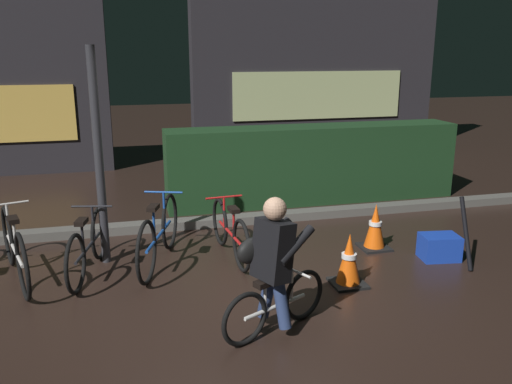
{
  "coord_description": "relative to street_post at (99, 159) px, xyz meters",
  "views": [
    {
      "loc": [
        -1.2,
        -4.91,
        2.43
      ],
      "look_at": [
        0.2,
        0.6,
        0.9
      ],
      "focal_mm": 37.1,
      "sensor_mm": 36.0,
      "label": 1
    }
  ],
  "objects": [
    {
      "name": "ground_plane",
      "position": [
        1.48,
        -1.2,
        -1.24
      ],
      "size": [
        40.0,
        40.0,
        0.0
      ],
      "primitive_type": "plane",
      "color": "black"
    },
    {
      "name": "sidewalk_curb",
      "position": [
        1.48,
        1.0,
        -1.18
      ],
      "size": [
        12.0,
        0.24,
        0.12
      ],
      "primitive_type": "cube",
      "color": "#56544F",
      "rests_on": "ground"
    },
    {
      "name": "hedge_row",
      "position": [
        3.28,
        1.9,
        -0.62
      ],
      "size": [
        4.8,
        0.7,
        1.24
      ],
      "primitive_type": "cube",
      "color": "#19381C",
      "rests_on": "ground"
    },
    {
      "name": "storefront_right",
      "position": [
        4.81,
        6.0,
        1.15
      ],
      "size": [
        5.92,
        0.54,
        4.82
      ],
      "color": "#262328",
      "rests_on": "ground"
    },
    {
      "name": "street_post",
      "position": [
        0.0,
        0.0,
        0.0
      ],
      "size": [
        0.1,
        0.1,
        2.49
      ],
      "primitive_type": "cylinder",
      "color": "#2D2D33",
      "rests_on": "ground"
    },
    {
      "name": "parked_bike_left_mid",
      "position": [
        -0.92,
        -0.32,
        -0.88
      ],
      "size": [
        0.59,
        1.69,
        0.81
      ],
      "rotation": [
        0.0,
        0.0,
        1.87
      ],
      "color": "black",
      "rests_on": "ground"
    },
    {
      "name": "parked_bike_center_left",
      "position": [
        -0.17,
        -0.32,
        -0.91
      ],
      "size": [
        0.48,
        1.54,
        0.72
      ],
      "rotation": [
        0.0,
        0.0,
        1.35
      ],
      "color": "black",
      "rests_on": "ground"
    },
    {
      "name": "parked_bike_center_right",
      "position": [
        0.61,
        -0.23,
        -0.88
      ],
      "size": [
        0.62,
        1.67,
        0.81
      ],
      "rotation": [
        0.0,
        0.0,
        1.24
      ],
      "color": "black",
      "rests_on": "ground"
    },
    {
      "name": "parked_bike_right_mid",
      "position": [
        1.46,
        -0.22,
        -0.92
      ],
      "size": [
        0.46,
        1.51,
        0.7
      ],
      "rotation": [
        0.0,
        0.0,
        1.66
      ],
      "color": "black",
      "rests_on": "ground"
    },
    {
      "name": "traffic_cone_near",
      "position": [
        2.52,
        -1.3,
        -0.97
      ],
      "size": [
        0.36,
        0.36,
        0.57
      ],
      "color": "black",
      "rests_on": "ground"
    },
    {
      "name": "traffic_cone_far",
      "position": [
        3.28,
        -0.39,
        -0.96
      ],
      "size": [
        0.36,
        0.36,
        0.58
      ],
      "color": "black",
      "rests_on": "ground"
    },
    {
      "name": "blue_crate",
      "position": [
        3.87,
        -0.9,
        -1.09
      ],
      "size": [
        0.48,
        0.38,
        0.3
      ],
      "primitive_type": "cube",
      "rotation": [
        0.0,
        0.0,
        -0.14
      ],
      "color": "#193DB7",
      "rests_on": "ground"
    },
    {
      "name": "cyclist",
      "position": [
        1.46,
        -2.03,
        -0.61
      ],
      "size": [
        1.09,
        0.58,
        1.25
      ],
      "rotation": [
        0.0,
        0.0,
        0.46
      ],
      "color": "black",
      "rests_on": "ground"
    },
    {
      "name": "closed_umbrella",
      "position": [
        4.03,
        -1.15,
        -0.85
      ],
      "size": [
        0.09,
        0.4,
        0.79
      ],
      "primitive_type": "cylinder",
      "rotation": [
        0.0,
        0.43,
        1.46
      ],
      "color": "black",
      "rests_on": "ground"
    }
  ]
}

